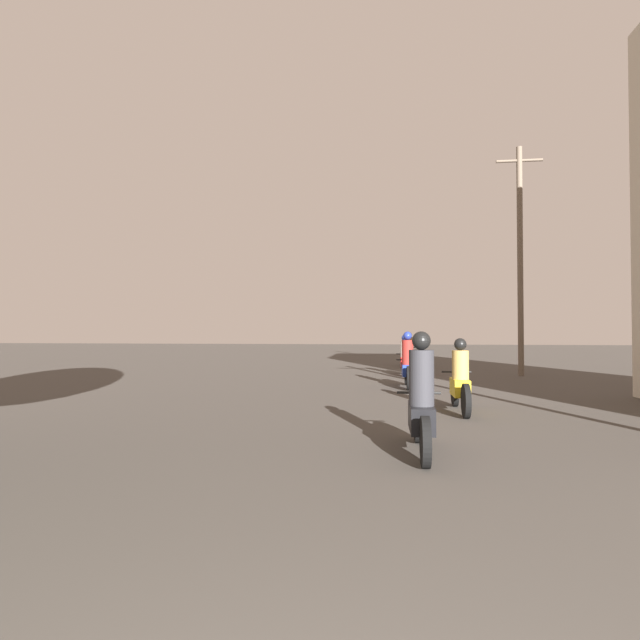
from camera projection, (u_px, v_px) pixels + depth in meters
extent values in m
cylinder|color=black|center=(418.00, 421.00, 7.12)|extent=(0.10, 0.60, 0.60)
cylinder|color=black|center=(425.00, 442.00, 5.80)|extent=(0.10, 0.60, 0.60)
cube|color=black|center=(421.00, 418.00, 6.47)|extent=(0.30, 0.85, 0.34)
cylinder|color=black|center=(419.00, 393.00, 6.90)|extent=(0.60, 0.04, 0.04)
cylinder|color=#2D2D33|center=(421.00, 378.00, 6.40)|extent=(0.32, 0.32, 0.71)
sphere|color=black|center=(421.00, 341.00, 6.41)|extent=(0.24, 0.24, 0.24)
cylinder|color=black|center=(455.00, 391.00, 10.54)|extent=(0.10, 0.64, 0.64)
cylinder|color=black|center=(466.00, 401.00, 9.09)|extent=(0.10, 0.64, 0.64)
cube|color=gold|center=(460.00, 387.00, 9.82)|extent=(0.30, 0.80, 0.33)
cylinder|color=black|center=(456.00, 372.00, 10.30)|extent=(0.60, 0.04, 0.04)
cylinder|color=#B28E47|center=(460.00, 365.00, 9.75)|extent=(0.32, 0.32, 0.56)
sphere|color=black|center=(460.00, 344.00, 9.76)|extent=(0.24, 0.24, 0.24)
cylinder|color=black|center=(406.00, 374.00, 14.76)|extent=(0.10, 0.65, 0.65)
cylinder|color=black|center=(409.00, 378.00, 13.39)|extent=(0.10, 0.65, 0.65)
cube|color=#1E389E|center=(407.00, 370.00, 14.08)|extent=(0.30, 0.88, 0.33)
cylinder|color=black|center=(407.00, 360.00, 14.53)|extent=(0.60, 0.04, 0.04)
cylinder|color=maroon|center=(408.00, 352.00, 14.00)|extent=(0.32, 0.32, 0.69)
sphere|color=navy|center=(408.00, 336.00, 14.01)|extent=(0.24, 0.24, 0.24)
cylinder|color=black|center=(404.00, 366.00, 18.57)|extent=(0.10, 0.59, 0.59)
cylinder|color=black|center=(406.00, 368.00, 17.31)|extent=(0.10, 0.59, 0.59)
cube|color=red|center=(405.00, 362.00, 17.95)|extent=(0.30, 0.76, 0.36)
cylinder|color=black|center=(404.00, 354.00, 18.36)|extent=(0.60, 0.04, 0.04)
cylinder|color=silver|center=(405.00, 349.00, 17.88)|extent=(0.32, 0.32, 0.58)
sphere|color=navy|center=(405.00, 338.00, 17.89)|extent=(0.24, 0.24, 0.24)
cylinder|color=black|center=(409.00, 358.00, 23.24)|extent=(0.10, 0.65, 0.65)
cylinder|color=black|center=(410.00, 360.00, 21.80)|extent=(0.10, 0.65, 0.65)
cube|color=orange|center=(409.00, 355.00, 22.52)|extent=(0.30, 0.73, 0.42)
cylinder|color=black|center=(409.00, 347.00, 23.00)|extent=(0.60, 0.04, 0.04)
cylinder|color=#B28E47|center=(409.00, 344.00, 22.46)|extent=(0.32, 0.32, 0.58)
sphere|color=silver|center=(409.00, 335.00, 22.47)|extent=(0.24, 0.24, 0.24)
cylinder|color=#6B5B4C|center=(520.00, 261.00, 17.80)|extent=(0.20, 0.20, 8.21)
cylinder|color=#6B5B4C|center=(519.00, 161.00, 17.88)|extent=(1.60, 0.10, 0.10)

